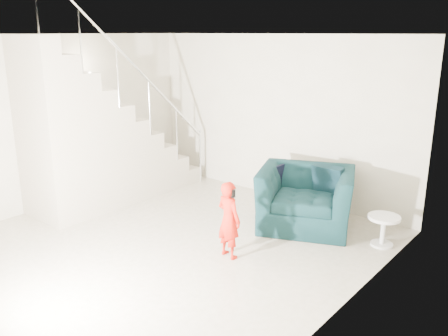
{
  "coord_description": "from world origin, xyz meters",
  "views": [
    {
      "loc": [
        4.3,
        -3.83,
        2.73
      ],
      "look_at": [
        0.15,
        1.2,
        0.85
      ],
      "focal_mm": 38.0,
      "sensor_mm": 36.0,
      "label": 1
    }
  ],
  "objects_px": {
    "armchair": "(306,198)",
    "toddler": "(229,220)",
    "side_table": "(383,226)",
    "staircase": "(95,147)"
  },
  "relations": [
    {
      "from": "armchair",
      "to": "toddler",
      "type": "height_order",
      "value": "toddler"
    },
    {
      "from": "armchair",
      "to": "side_table",
      "type": "xyz_separation_m",
      "value": [
        1.13,
        0.08,
        -0.15
      ]
    },
    {
      "from": "toddler",
      "to": "side_table",
      "type": "height_order",
      "value": "toddler"
    },
    {
      "from": "toddler",
      "to": "side_table",
      "type": "bearing_deg",
      "value": -122.86
    },
    {
      "from": "armchair",
      "to": "staircase",
      "type": "relative_size",
      "value": 0.36
    },
    {
      "from": "armchair",
      "to": "side_table",
      "type": "bearing_deg",
      "value": -19.65
    },
    {
      "from": "side_table",
      "to": "staircase",
      "type": "height_order",
      "value": "staircase"
    },
    {
      "from": "armchair",
      "to": "side_table",
      "type": "relative_size",
      "value": 3.15
    },
    {
      "from": "toddler",
      "to": "side_table",
      "type": "distance_m",
      "value": 2.07
    },
    {
      "from": "side_table",
      "to": "toddler",
      "type": "bearing_deg",
      "value": -131.75
    }
  ]
}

